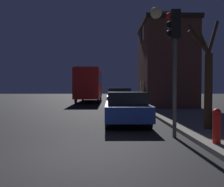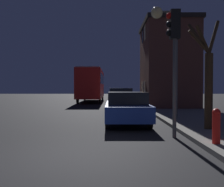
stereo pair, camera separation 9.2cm
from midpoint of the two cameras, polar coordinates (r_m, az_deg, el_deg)
name	(u,v)px [view 1 (the left image)]	position (r m, az deg, el deg)	size (l,w,h in m)	color
ground_plane	(66,161)	(5.64, -10.99, -14.83)	(120.00, 120.00, 0.00)	black
brick_building	(166,64)	(20.35, 12.06, 6.51)	(3.97, 5.63, 6.55)	brown
streetlamp	(164,32)	(12.05, 11.52, 13.51)	(1.24, 0.54, 5.15)	#4C4C4C
traffic_light	(174,46)	(8.16, 13.65, 10.52)	(0.43, 0.24, 4.00)	#4C4C4C
bare_tree	(207,78)	(9.36, 20.64, 3.30)	(1.35, 1.33, 3.91)	#382819
bus	(90,83)	(28.34, -5.22, 2.47)	(2.47, 10.06, 3.61)	red
car_near_lane	(126,107)	(10.94, 2.96, -3.10)	(1.78, 4.60, 1.39)	navy
car_mid_lane	(119,98)	(19.46, 1.49, -0.95)	(1.90, 4.30, 1.54)	#B7BABF
fire_hydrant	(217,125)	(6.98, 22.48, -6.67)	(0.21, 0.21, 0.91)	red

